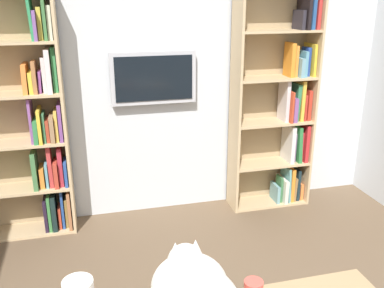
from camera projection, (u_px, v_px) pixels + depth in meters
The scene contains 4 objects.
wall_back at pixel (145, 67), 3.67m from camera, with size 4.52×0.06×2.70m, color silver.
bookshelf_left at pixel (282, 104), 3.92m from camera, with size 0.75×0.28×2.06m.
bookshelf_right at pixel (24, 124), 3.41m from camera, with size 0.88×0.28×2.01m.
wall_mounted_tv at pixel (154, 78), 3.63m from camera, with size 0.73×0.07×0.45m.
Camera 1 is at (0.52, 1.44, 1.94)m, focal length 39.81 mm.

